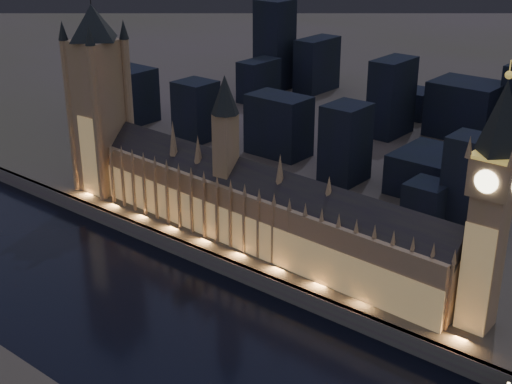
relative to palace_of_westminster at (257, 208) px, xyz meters
The scene contains 6 objects.
ground_plane 67.15m from the palace_of_westminster, 90.01° to the right, with size 2000.00×2000.00×0.00m, color black.
embankment_wall 30.51m from the palace_of_westminster, 90.04° to the right, with size 2000.00×2.50×8.00m, color #594456.
palace_of_westminster is the anchor object (origin of this frame).
victoria_tower 116.24m from the palace_of_westminster, behind, with size 31.68×31.68×112.98m.
elizabeth_tower 114.59m from the palace_of_westminster, ahead, with size 18.00×18.00×102.00m.
city_backdrop 188.69m from the palace_of_westminster, 80.16° to the left, with size 479.26×215.63×73.81m.
Camera 1 is at (191.48, -170.54, 159.58)m, focal length 50.00 mm.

